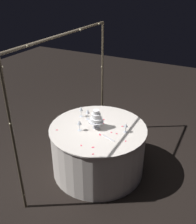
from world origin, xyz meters
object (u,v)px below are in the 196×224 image
at_px(main_table, 98,149).
at_px(wine_glass_1, 81,109).
at_px(wine_glass_2, 126,126).
at_px(wine_glass_3, 79,123).
at_px(decorative_arch, 67,82).
at_px(cake_knife, 105,136).
at_px(tiered_cake, 96,118).
at_px(wine_glass_0, 88,112).

distance_m(main_table, wine_glass_1, 0.66).
height_order(main_table, wine_glass_2, wine_glass_2).
distance_m(wine_glass_2, wine_glass_3, 0.65).
relative_size(decorative_arch, wine_glass_3, 14.06).
bearing_deg(wine_glass_1, cake_knife, -119.82).
height_order(main_table, tiered_cake, tiered_cake).
distance_m(tiered_cake, wine_glass_1, 0.41).
bearing_deg(decorative_arch, wine_glass_0, -59.73).
bearing_deg(wine_glass_0, wine_glass_2, -96.29).
height_order(decorative_arch, wine_glass_2, decorative_arch).
relative_size(main_table, tiered_cake, 4.98).
height_order(decorative_arch, wine_glass_3, decorative_arch).
relative_size(wine_glass_0, wine_glass_1, 0.99).
height_order(tiered_cake, wine_glass_3, tiered_cake).
xyz_separation_m(main_table, wine_glass_2, (0.07, -0.40, 0.48)).
xyz_separation_m(main_table, wine_glass_1, (0.17, 0.39, 0.51)).
bearing_deg(wine_glass_0, wine_glass_3, -170.43).
xyz_separation_m(wine_glass_2, cake_knife, (-0.23, 0.20, -0.10)).
bearing_deg(cake_knife, wine_glass_0, 55.90).
bearing_deg(wine_glass_2, tiered_cake, 101.44).
bearing_deg(wine_glass_1, wine_glass_3, -152.18).
bearing_deg(main_table, cake_knife, -129.40).
distance_m(decorative_arch, cake_knife, 0.94).
relative_size(decorative_arch, wine_glass_0, 13.13).
xyz_separation_m(tiered_cake, wine_glass_1, (0.19, 0.37, -0.03)).
height_order(wine_glass_2, cake_knife, wine_glass_2).
bearing_deg(wine_glass_1, tiered_cake, -117.19).
bearing_deg(tiered_cake, wine_glass_2, -78.56).
bearing_deg(tiered_cake, main_table, -54.62).
xyz_separation_m(tiered_cake, cake_knife, (-0.15, -0.22, -0.16)).
bearing_deg(wine_glass_3, decorative_arch, 57.64).
relative_size(wine_glass_1, wine_glass_3, 1.08).
bearing_deg(wine_glass_2, wine_glass_3, 113.73).
bearing_deg(wine_glass_3, wine_glass_0, 9.57).
height_order(wine_glass_1, wine_glass_2, wine_glass_1).
bearing_deg(wine_glass_1, main_table, -114.01).
relative_size(decorative_arch, cake_knife, 8.00).
bearing_deg(tiered_cake, wine_glass_0, 55.71).
height_order(wine_glass_0, wine_glass_2, wine_glass_0).
relative_size(wine_glass_0, wine_glass_2, 1.25).
xyz_separation_m(main_table, wine_glass_0, (0.14, 0.25, 0.51)).
height_order(decorative_arch, wine_glass_0, decorative_arch).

